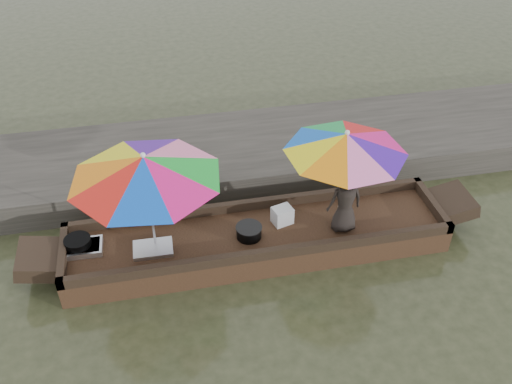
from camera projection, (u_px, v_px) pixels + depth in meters
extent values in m
plane|color=#2C301B|center=(257.00, 250.00, 8.41)|extent=(80.00, 80.00, 0.00)
cube|color=#2D2B26|center=(232.00, 155.00, 9.97)|extent=(22.00, 2.20, 0.50)
cube|color=black|center=(257.00, 241.00, 8.30)|extent=(5.49, 1.20, 0.35)
cylinder|color=black|center=(78.00, 244.00, 7.85)|extent=(0.37, 0.37, 0.19)
cube|color=silver|center=(83.00, 248.00, 7.87)|extent=(0.55, 0.39, 0.09)
cube|color=silver|center=(153.00, 249.00, 7.88)|extent=(0.55, 0.39, 0.06)
cylinder|color=black|center=(249.00, 232.00, 8.07)|extent=(0.35, 0.35, 0.17)
cube|color=silver|center=(282.00, 215.00, 8.29)|extent=(0.33, 0.29, 0.26)
imported|color=black|center=(345.00, 201.00, 7.96)|extent=(0.50, 0.34, 1.01)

